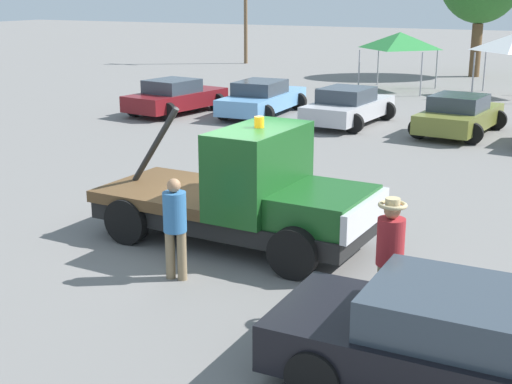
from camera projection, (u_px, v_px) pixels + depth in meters
name	position (u px, v px, depth m)	size (l,w,h in m)	color
ground_plane	(233.00, 241.00, 13.70)	(160.00, 160.00, 0.00)	slate
tow_truck	(248.00, 196.00, 13.28)	(5.43, 2.53, 2.51)	black
foreground_car	(472.00, 349.00, 8.24)	(4.85, 2.04, 1.34)	black
person_near_truck	(390.00, 249.00, 10.14)	(0.41, 0.41, 1.86)	#847051
person_at_hood	(175.00, 222.00, 11.65)	(0.39, 0.39, 1.73)	#847051
parked_car_maroon	(175.00, 97.00, 27.76)	(2.82, 4.53, 1.34)	maroon
parked_car_skyblue	(262.00, 98.00, 27.39)	(2.49, 4.96, 1.34)	#669ED1
parked_car_silver	(348.00, 106.00, 25.46)	(2.62, 4.56, 1.34)	#B7B7BC
parked_car_olive	(459.00, 115.00, 23.72)	(2.69, 4.43, 1.34)	olive
canopy_tent_green	(400.00, 41.00, 33.76)	(3.03, 3.03, 2.75)	#9E9EA3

